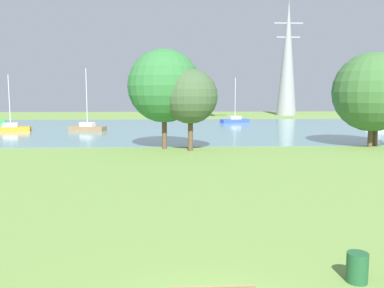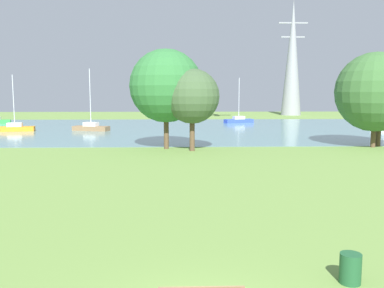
% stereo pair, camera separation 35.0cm
% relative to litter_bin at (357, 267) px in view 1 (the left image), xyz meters
% --- Properties ---
extents(ground_plane, '(160.00, 160.00, 0.00)m').
position_rel_litter_bin_xyz_m(ground_plane, '(-4.03, 19.77, -0.40)').
color(ground_plane, olive).
extents(litter_bin, '(0.56, 0.56, 0.80)m').
position_rel_litter_bin_xyz_m(litter_bin, '(0.00, 0.00, 0.00)').
color(litter_bin, '#1E512D').
rests_on(litter_bin, ground).
extents(water_surface, '(140.00, 40.00, 0.02)m').
position_rel_litter_bin_xyz_m(water_surface, '(-4.03, 47.77, -0.39)').
color(water_surface, slate).
rests_on(water_surface, ground).
extents(sailboat_white, '(4.81, 1.55, 7.02)m').
position_rel_litter_bin_xyz_m(sailboat_white, '(25.48, 49.36, 0.06)').
color(sailboat_white, white).
rests_on(sailboat_white, water_surface).
extents(sailboat_orange, '(4.99, 2.31, 7.26)m').
position_rel_litter_bin_xyz_m(sailboat_orange, '(-25.68, 44.26, 0.07)').
color(sailboat_orange, orange).
rests_on(sailboat_orange, water_surface).
extents(sailboat_brown, '(5.03, 2.85, 8.06)m').
position_rel_litter_bin_xyz_m(sailboat_brown, '(-15.99, 44.76, 0.08)').
color(sailboat_brown, brown).
rests_on(sailboat_brown, water_surface).
extents(sailboat_blue, '(5.03, 2.92, 7.39)m').
position_rel_litter_bin_xyz_m(sailboat_blue, '(5.48, 58.51, 0.07)').
color(sailboat_blue, blue).
rests_on(sailboat_blue, water_surface).
extents(tree_west_far, '(6.43, 6.43, 8.79)m').
position_rel_litter_bin_xyz_m(tree_west_far, '(-5.58, 26.69, 5.17)').
color(tree_west_far, brown).
rests_on(tree_west_far, ground).
extents(tree_west_near, '(4.67, 4.67, 7.02)m').
position_rel_litter_bin_xyz_m(tree_west_near, '(-3.33, 25.31, 4.26)').
color(tree_west_near, brown).
rests_on(tree_west_near, ground).
extents(tree_east_far, '(7.19, 7.19, 8.64)m').
position_rel_litter_bin_xyz_m(tree_east_far, '(13.36, 27.18, 4.64)').
color(tree_east_far, brown).
rests_on(tree_east_far, ground).
extents(tree_east_near, '(6.35, 6.35, 8.51)m').
position_rel_litter_bin_xyz_m(tree_east_near, '(14.18, 27.89, 4.92)').
color(tree_east_near, brown).
rests_on(tree_east_near, ground).
extents(electricity_pylon, '(6.40, 4.40, 25.10)m').
position_rel_litter_bin_xyz_m(electricity_pylon, '(20.60, 82.40, 12.16)').
color(electricity_pylon, gray).
rests_on(electricity_pylon, ground).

